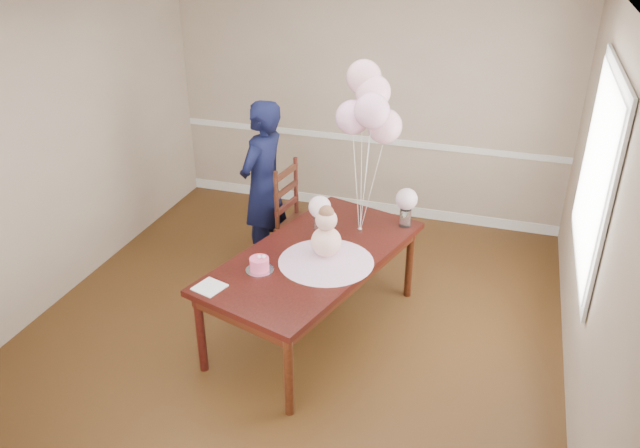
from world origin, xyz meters
The scene contains 51 objects.
floor centered at (0.00, 0.00, 0.00)m, with size 4.50×5.00×0.00m, color #361F0D.
ceiling centered at (0.00, 0.00, 2.70)m, with size 4.50×5.00×0.02m, color silver.
wall_back centered at (0.00, 2.50, 1.35)m, with size 4.50×0.02×2.70m, color tan.
wall_front centered at (0.00, -2.50, 1.35)m, with size 4.50×0.02×2.70m, color tan.
wall_left centered at (-2.25, 0.00, 1.35)m, with size 0.02×5.00×2.70m, color tan.
wall_right centered at (2.25, 0.00, 1.35)m, with size 0.02×5.00×2.70m, color tan.
chair_rail_trim centered at (0.00, 2.49, 0.90)m, with size 4.50×0.02×0.07m, color white.
baseboard_trim centered at (0.00, 2.49, 0.06)m, with size 4.50×0.02×0.12m, color white.
window_frame centered at (2.23, 0.50, 1.55)m, with size 0.02×1.66×1.56m, color silver.
window_blinds centered at (2.21, 0.50, 1.55)m, with size 0.01×1.50×1.40m, color white.
dining_table_top centered at (0.18, 0.04, 0.73)m, with size 1.01×2.02×0.05m, color black.
table_apron centered at (0.18, 0.04, 0.66)m, with size 0.91×1.92×0.10m, color black.
table_leg_fl centered at (-0.49, -0.73, 0.35)m, with size 0.07×0.07×0.71m, color black.
table_leg_fr centered at (0.32, -0.97, 0.35)m, with size 0.07×0.07×0.71m, color black.
table_leg_bl centered at (0.04, 1.05, 0.35)m, with size 0.07×0.07×0.71m, color black.
table_leg_br centered at (0.86, 0.81, 0.35)m, with size 0.07×0.07×0.71m, color black.
baby_skirt centered at (0.31, -0.05, 0.81)m, with size 0.77×0.77×0.10m, color #D89FC3.
baby_torso centered at (0.31, -0.05, 0.94)m, with size 0.24×0.24×0.24m, color #FFA1B8.
baby_head centered at (0.31, -0.05, 1.13)m, with size 0.17×0.17×0.17m, color beige.
baby_hair centered at (0.31, -0.05, 1.19)m, with size 0.12×0.12×0.12m, color brown.
cake_platter centered at (-0.14, -0.34, 0.76)m, with size 0.22×0.22×0.01m, color silver.
birthday_cake centered at (-0.14, -0.34, 0.82)m, with size 0.15×0.15×0.10m, color #FF5086.
cake_flower_a centered at (-0.14, -0.34, 0.88)m, with size 0.03×0.03×0.03m, color white.
cake_flower_b centered at (-0.11, -0.33, 0.88)m, with size 0.03×0.03×0.03m, color white.
rose_vase_near centered at (0.12, 0.37, 0.84)m, with size 0.10×0.10×0.16m, color silver.
roses_near centered at (0.12, 0.37, 1.02)m, with size 0.19×0.19×0.19m, color #FFD5DF.
rose_vase_far centered at (0.80, 0.75, 0.84)m, with size 0.10×0.10×0.16m, color white.
roses_far centered at (0.80, 0.75, 1.02)m, with size 0.19×0.19×0.19m, color beige.
napkin centered at (-0.40, -0.68, 0.76)m, with size 0.20×0.20×0.01m, color white.
balloon_weight centered at (0.44, 0.54, 0.77)m, with size 0.04×0.04×0.02m, color silver.
balloon_a centered at (0.34, 0.57, 1.77)m, with size 0.28×0.28×0.28m, color #FDB3DA.
balloon_b centered at (0.52, 0.47, 1.87)m, with size 0.28×0.28×0.28m, color #F2ABCF.
balloon_c centered at (0.49, 0.64, 1.97)m, with size 0.28×0.28×0.28m, color #FFB4C8.
balloon_d centered at (0.40, 0.68, 2.08)m, with size 0.28×0.28×0.28m, color #EDA7B5.
balloon_e centered at (0.61, 0.58, 1.72)m, with size 0.28×0.28×0.28m, color #F3ACC1.
balloon_ribbon_a centered at (0.39, 0.56, 1.19)m, with size 0.00×0.00×0.85m, color white.
balloon_ribbon_b centered at (0.48, 0.51, 1.25)m, with size 0.00×0.00×0.95m, color white.
balloon_ribbon_c centered at (0.46, 0.59, 1.30)m, with size 0.00×0.00×1.05m, color white.
balloon_ribbon_d centered at (0.42, 0.61, 1.35)m, with size 0.00×0.00×1.15m, color white.
balloon_ribbon_e centered at (0.52, 0.56, 1.17)m, with size 0.00×0.00×0.80m, color silver.
dining_chair_seat centered at (-0.20, 0.96, 0.49)m, with size 0.48×0.48×0.05m, color #36190E.
chair_leg_fl centered at (-0.42, 0.80, 0.23)m, with size 0.04×0.04×0.47m, color #33120E.
chair_leg_fr centered at (-0.03, 0.74, 0.23)m, with size 0.04×0.04×0.47m, color #33140E.
chair_leg_bl centered at (-0.36, 1.18, 0.23)m, with size 0.04×0.04×0.47m, color #351B0E.
chair_leg_br centered at (0.02, 1.13, 0.23)m, with size 0.04×0.04×0.47m, color #3E1511.
chair_back_post_l centered at (-0.44, 0.80, 0.80)m, with size 0.04×0.04×0.61m, color black.
chair_back_post_r centered at (-0.38, 1.19, 0.80)m, with size 0.04×0.04×0.61m, color #3A1410.
chair_slat_low centered at (-0.41, 0.99, 0.67)m, with size 0.03×0.44×0.05m, color #3C1410.
chair_slat_mid centered at (-0.41, 0.99, 0.85)m, with size 0.03×0.44×0.05m, color #36170E.
chair_slat_top centered at (-0.41, 0.99, 1.02)m, with size 0.03×0.44×0.05m, color #3C1B10.
woman centered at (-0.66, 1.00, 0.85)m, with size 0.62×0.41×1.71m, color black.
Camera 1 is at (1.57, -4.17, 3.32)m, focal length 35.00 mm.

